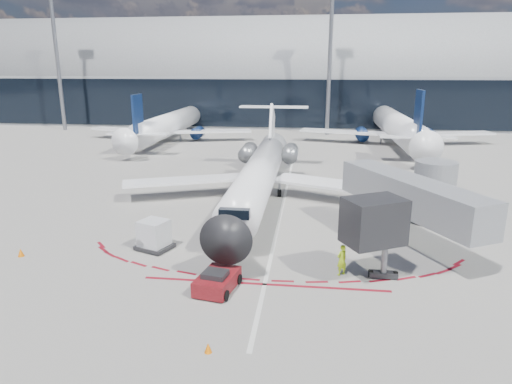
# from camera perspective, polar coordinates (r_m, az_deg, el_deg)

# --- Properties ---
(ground) EXTENTS (260.00, 260.00, 0.00)m
(ground) POSITION_cam_1_polar(r_m,az_deg,el_deg) (36.87, 2.96, -3.39)
(ground) COLOR gray
(ground) RESTS_ON ground
(apron_centerline) EXTENTS (0.25, 40.00, 0.01)m
(apron_centerline) POSITION_cam_1_polar(r_m,az_deg,el_deg) (38.76, 3.18, -2.44)
(apron_centerline) COLOR silver
(apron_centerline) RESTS_ON ground
(apron_stop_bar) EXTENTS (14.00, 0.25, 0.01)m
(apron_stop_bar) POSITION_cam_1_polar(r_m,az_deg,el_deg) (26.28, 1.10, -11.46)
(apron_stop_bar) COLOR maroon
(apron_stop_bar) RESTS_ON ground
(terminal_building) EXTENTS (150.00, 24.15, 24.00)m
(terminal_building) POSITION_cam_1_polar(r_m,az_deg,el_deg) (99.87, 5.82, 13.45)
(terminal_building) COLOR #979A9C
(terminal_building) RESTS_ON ground
(jet_bridge) EXTENTS (10.03, 15.20, 4.90)m
(jet_bridge) POSITION_cam_1_polar(r_m,az_deg,el_deg) (33.84, 19.42, -0.68)
(jet_bridge) COLOR gray
(jet_bridge) RESTS_ON ground
(light_mast_west) EXTENTS (0.70, 0.70, 25.00)m
(light_mast_west) POSITION_cam_1_polar(r_m,az_deg,el_deg) (95.41, -23.54, 14.59)
(light_mast_west) COLOR gray
(light_mast_west) RESTS_ON ground
(light_mast_centre) EXTENTS (0.70, 0.70, 25.00)m
(light_mast_centre) POSITION_cam_1_polar(r_m,az_deg,el_deg) (82.86, 9.19, 15.69)
(light_mast_centre) COLOR gray
(light_mast_centre) RESTS_ON ground
(regional_jet) EXTENTS (25.72, 31.71, 7.94)m
(regional_jet) POSITION_cam_1_polar(r_m,az_deg,el_deg) (41.18, 0.52, 2.48)
(regional_jet) COLOR white
(regional_jet) RESTS_ON ground
(pushback_tug) EXTENTS (2.43, 4.73, 1.20)m
(pushback_tug) POSITION_cam_1_polar(r_m,az_deg,el_deg) (25.56, -4.88, -11.02)
(pushback_tug) COLOR #590C11
(pushback_tug) RESTS_ON ground
(ramp_worker) EXTENTS (0.82, 0.77, 1.89)m
(ramp_worker) POSITION_cam_1_polar(r_m,az_deg,el_deg) (27.45, 10.66, -8.35)
(ramp_worker) COLOR #C9FF1A
(ramp_worker) RESTS_ON ground
(uld_container) EXTENTS (2.67, 2.49, 2.03)m
(uld_container) POSITION_cam_1_polar(r_m,az_deg,el_deg) (31.32, -12.63, -5.29)
(uld_container) COLOR black
(uld_container) RESTS_ON ground
(safety_cone_left) EXTENTS (0.39, 0.39, 0.55)m
(safety_cone_left) POSITION_cam_1_polar(r_m,az_deg,el_deg) (33.42, -27.34, -6.72)
(safety_cone_left) COLOR orange
(safety_cone_left) RESTS_ON ground
(safety_cone_right) EXTENTS (0.33, 0.33, 0.46)m
(safety_cone_right) POSITION_cam_1_polar(r_m,az_deg,el_deg) (20.79, -6.01, -18.79)
(safety_cone_right) COLOR orange
(safety_cone_right) RESTS_ON ground
(bg_airliner_0) EXTENTS (31.91, 33.79, 10.32)m
(bg_airliner_0) POSITION_cam_1_polar(r_m,az_deg,el_deg) (77.48, -10.87, 10.20)
(bg_airliner_0) COLOR white
(bg_airliner_0) RESTS_ON ground
(bg_airliner_1) EXTENTS (35.16, 37.23, 11.37)m
(bg_airliner_1) POSITION_cam_1_polar(r_m,az_deg,el_deg) (75.82, 17.24, 10.08)
(bg_airliner_1) COLOR white
(bg_airliner_1) RESTS_ON ground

